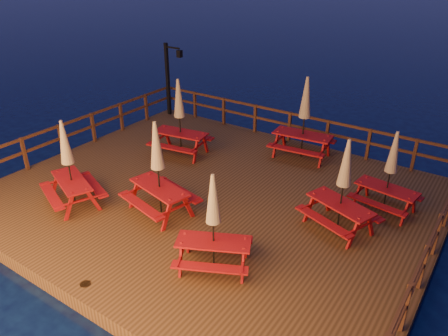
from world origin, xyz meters
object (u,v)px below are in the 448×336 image
(picnic_table_0, at_px, (390,171))
(picnic_table_1, at_px, (343,184))
(lamp_post, at_px, (170,73))
(picnic_table_2, at_px, (304,117))

(picnic_table_0, relative_size, picnic_table_1, 0.94)
(lamp_post, relative_size, picnic_table_1, 1.22)
(picnic_table_1, xyz_separation_m, picnic_table_2, (-2.64, 3.39, 0.17))
(picnic_table_0, bearing_deg, lamp_post, 172.96)
(lamp_post, distance_m, picnic_table_2, 6.44)
(lamp_post, distance_m, picnic_table_0, 10.09)
(lamp_post, relative_size, picnic_table_0, 1.31)
(lamp_post, bearing_deg, picnic_table_1, -24.57)
(picnic_table_1, height_order, picnic_table_2, picnic_table_2)
(picnic_table_1, distance_m, picnic_table_2, 4.30)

